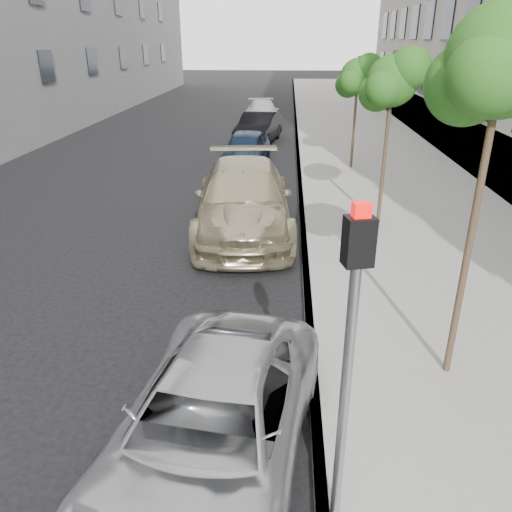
# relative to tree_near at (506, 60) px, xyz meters

# --- Properties ---
(ground) EXTENTS (160.00, 160.00, 0.00)m
(ground) POSITION_rel_tree_near_xyz_m (-3.23, -1.50, -4.53)
(ground) COLOR black
(ground) RESTS_ON ground
(sidewalk) EXTENTS (6.40, 72.00, 0.14)m
(sidewalk) POSITION_rel_tree_near_xyz_m (1.07, 22.50, -4.46)
(sidewalk) COLOR gray
(sidewalk) RESTS_ON ground
(curb) EXTENTS (0.15, 72.00, 0.14)m
(curb) POSITION_rel_tree_near_xyz_m (-2.05, 22.50, -4.46)
(curb) COLOR #9E9B93
(curb) RESTS_ON ground
(tree_near) EXTENTS (1.71, 1.51, 5.24)m
(tree_near) POSITION_rel_tree_near_xyz_m (0.00, 0.00, 0.00)
(tree_near) COLOR #38281C
(tree_near) RESTS_ON sidewalk
(tree_mid) EXTENTS (1.61, 1.41, 4.47)m
(tree_mid) POSITION_rel_tree_near_xyz_m (-0.00, 6.50, -0.72)
(tree_mid) COLOR #38281C
(tree_mid) RESTS_ON sidewalk
(tree_far) EXTENTS (1.65, 1.45, 4.16)m
(tree_far) POSITION_rel_tree_near_xyz_m (0.00, 13.00, -1.05)
(tree_far) COLOR #38281C
(tree_far) RESTS_ON sidewalk
(signal_pole) EXTENTS (0.28, 0.23, 3.44)m
(signal_pole) POSITION_rel_tree_near_xyz_m (-1.93, -2.62, -2.26)
(signal_pole) COLOR #939699
(signal_pole) RESTS_ON sidewalk
(minivan) EXTENTS (2.80, 4.91, 1.29)m
(minivan) POSITION_rel_tree_near_xyz_m (-3.33, -2.00, -3.89)
(minivan) COLOR #AEB0B3
(minivan) RESTS_ON ground
(suv) EXTENTS (2.93, 6.22, 1.75)m
(suv) POSITION_rel_tree_near_xyz_m (-3.65, 6.20, -3.66)
(suv) COLOR tan
(suv) RESTS_ON ground
(sedan_blue) EXTENTS (1.97, 4.24, 1.41)m
(sedan_blue) POSITION_rel_tree_near_xyz_m (-4.17, 13.42, -3.83)
(sedan_blue) COLOR black
(sedan_blue) RESTS_ON ground
(sedan_black) EXTENTS (2.28, 4.64, 1.47)m
(sedan_black) POSITION_rel_tree_near_xyz_m (-3.95, 18.31, -3.80)
(sedan_black) COLOR black
(sedan_black) RESTS_ON ground
(sedan_rear) EXTENTS (2.32, 4.74, 1.33)m
(sedan_rear) POSITION_rel_tree_near_xyz_m (-4.05, 24.27, -3.87)
(sedan_rear) COLOR #B3B7BC
(sedan_rear) RESTS_ON ground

